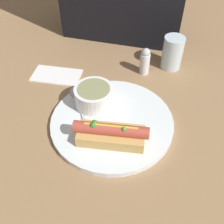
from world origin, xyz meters
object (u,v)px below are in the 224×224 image
Objects in this scene: spoon at (77,98)px; hot_dog at (111,134)px; drinking_glass at (172,53)px; salt_shaker at (145,61)px; soup_bowl at (94,96)px.

hot_dog is at bearing -163.10° from spoon.
spoon is 0.32m from drinking_glass.
hot_dog is 2.01× the size of salt_shaker.
hot_dog is at bearing -55.25° from soup_bowl.
salt_shaker is (0.03, 0.28, 0.01)m from hot_dog.
salt_shaker is at bearing 77.04° from hot_dog.
soup_bowl is 0.06m from spoon.
soup_bowl is at bearing -126.34° from drinking_glass.
hot_dog is 1.10× the size of spoon.
soup_bowl is at bearing 117.17° from hot_dog.
hot_dog is at bearing -106.53° from drinking_glass.
spoon is at bearing -134.32° from drinking_glass.
drinking_glass is (0.17, 0.23, 0.01)m from soup_bowl.
salt_shaker reaches higher than hot_dog.
soup_bowl is 0.29m from drinking_glass.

